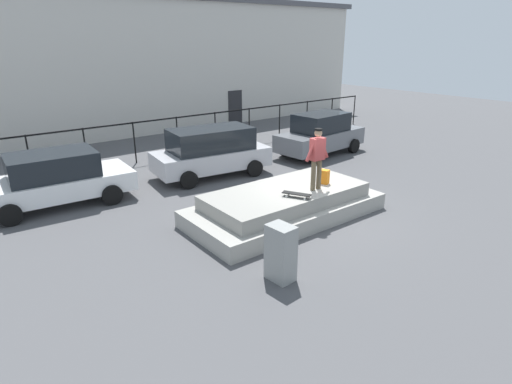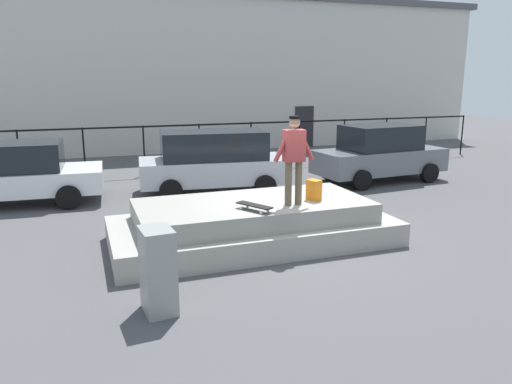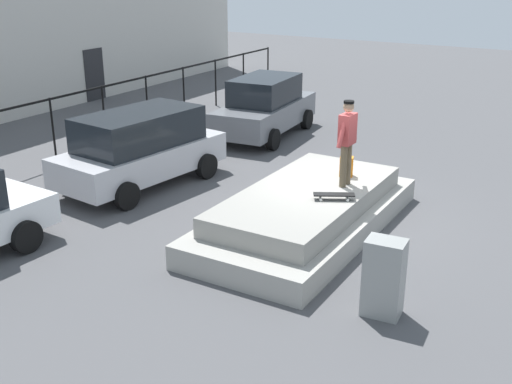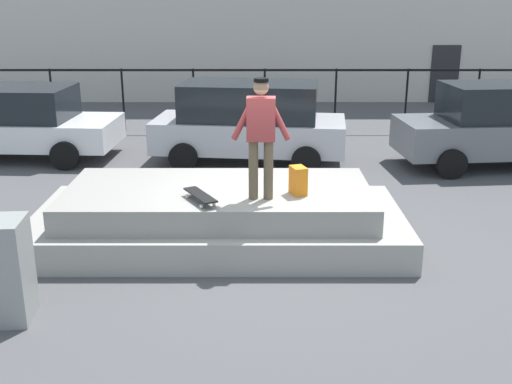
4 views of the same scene
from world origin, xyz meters
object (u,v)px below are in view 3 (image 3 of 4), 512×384
skateboarder (347,137)px  backpack (346,166)px  car_silver_hatchback_mid (140,147)px  skateboard (334,195)px  car_grey_sedan_far (265,107)px  utility_box (384,278)px

skateboarder → backpack: size_ratio=4.13×
skateboarder → backpack: skateboarder is taller
skateboarder → car_silver_hatchback_mid: size_ratio=0.39×
skateboard → backpack: size_ratio=1.86×
skateboarder → car_grey_sedan_far: bearing=42.9°
car_silver_hatchback_mid → utility_box: (-2.79, -7.24, -0.33)m
backpack → utility_box: bearing=102.6°
backpack → utility_box: size_ratio=0.34×
skateboard → utility_box: bearing=-139.7°
skateboard → car_grey_sedan_far: 8.08m
car_silver_hatchback_mid → car_grey_sedan_far: bearing=-3.1°
car_silver_hatchback_mid → utility_box: 7.77m
skateboarder → car_silver_hatchback_mid: bearing=92.4°
skateboarder → skateboard: 1.29m
skateboarder → car_grey_sedan_far: 7.38m
backpack → car_grey_sedan_far: 6.76m
skateboarder → car_grey_sedan_far: size_ratio=0.39×
skateboard → car_silver_hatchback_mid: (0.66, 5.44, -0.02)m
skateboarder → car_silver_hatchback_mid: (-0.22, 5.29, -0.94)m
skateboarder → utility_box: bearing=-147.0°
car_silver_hatchback_mid → utility_box: size_ratio=3.54×
car_grey_sedan_far → utility_box: 10.88m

